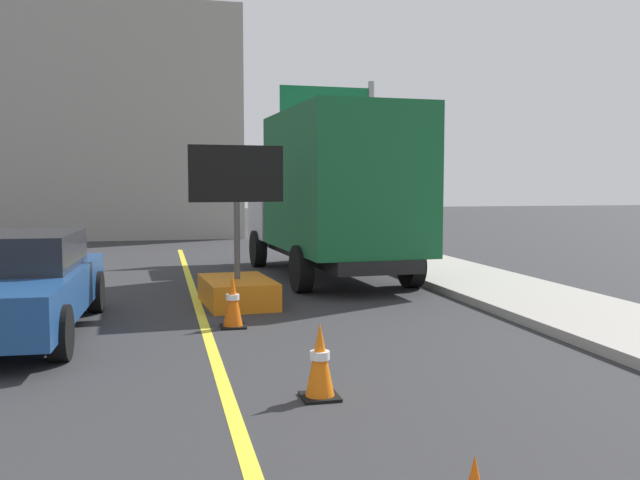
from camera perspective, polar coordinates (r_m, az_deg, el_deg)
arrow_board_trailer at (r=11.81m, az=-6.84°, el=-3.04°), size 1.60×1.88×2.70m
box_truck at (r=14.98m, az=0.93°, el=4.03°), size 2.81×6.75×3.54m
pickup_car at (r=10.32m, az=-24.32°, el=-3.33°), size 2.25×4.81×1.38m
highway_guide_sign at (r=20.07m, az=2.10°, el=8.57°), size 2.79×0.23×5.00m
far_building_block at (r=29.93m, az=-19.47°, el=8.76°), size 12.64×7.82×8.66m
traffic_cone_mid_lane at (r=6.71m, az=-0.01°, el=-9.95°), size 0.36×0.36×0.74m
traffic_cone_far_lane at (r=9.99m, az=-7.21°, el=-5.02°), size 0.36×0.36×0.78m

